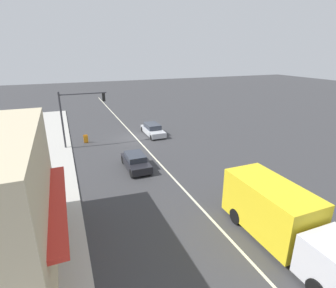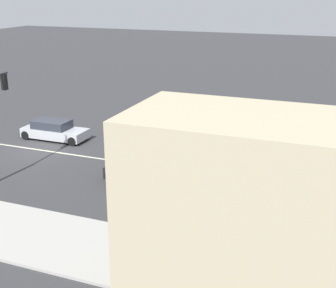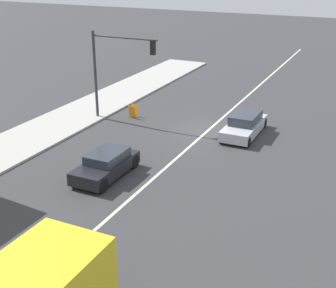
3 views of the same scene
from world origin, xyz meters
name	(u,v)px [view 3 (image 3 of 3)]	position (x,y,z in m)	size (l,w,h in m)	color
lane_marking_center	(207,131)	(0.00, 0.00, 0.00)	(0.16, 60.00, 0.01)	beige
traffic_signal_main	(114,61)	(6.12, 0.66, 3.90)	(4.59, 0.34, 5.60)	#333338
warning_aframe_sign	(133,111)	(5.45, -0.41, 0.43)	(0.45, 0.53, 0.84)	orange
sedan_silver	(244,125)	(-2.20, -0.43, 0.62)	(1.74, 4.39, 1.30)	#B7BABF
sedan_dark	(106,165)	(2.20, 8.02, 0.61)	(1.72, 3.87, 1.25)	black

